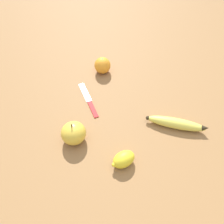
{
  "coord_description": "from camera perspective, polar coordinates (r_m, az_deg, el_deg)",
  "views": [
    {
      "loc": [
        -0.46,
        -0.27,
        0.64
      ],
      "look_at": [
        -0.08,
        0.04,
        0.03
      ],
      "focal_mm": 35.0,
      "sensor_mm": 36.0,
      "label": 1
    }
  ],
  "objects": [
    {
      "name": "ground_plane",
      "position": [
        0.83,
        5.52,
        0.94
      ],
      "size": [
        3.0,
        3.0,
        0.0
      ],
      "primitive_type": "plane",
      "color": "olive"
    },
    {
      "name": "banana",
      "position": [
        0.8,
        16.51,
        -2.91
      ],
      "size": [
        0.12,
        0.2,
        0.04
      ],
      "rotation": [
        0.0,
        0.0,
        5.15
      ],
      "color": "#DBCC4C",
      "rests_on": "ground_plane"
    },
    {
      "name": "orange",
      "position": [
        0.96,
        -2.51,
        12.08
      ],
      "size": [
        0.07,
        0.07,
        0.07
      ],
      "color": "orange",
      "rests_on": "ground_plane"
    },
    {
      "name": "apple",
      "position": [
        0.73,
        -10.01,
        -5.45
      ],
      "size": [
        0.08,
        0.08,
        0.09
      ],
      "color": "gold",
      "rests_on": "ground_plane"
    },
    {
      "name": "lemon",
      "position": [
        0.69,
        3.04,
        -12.25
      ],
      "size": [
        0.09,
        0.07,
        0.05
      ],
      "rotation": [
        0.0,
        0.0,
        2.8
      ],
      "color": "yellow",
      "rests_on": "ground_plane"
    },
    {
      "name": "paring_knife",
      "position": [
        0.86,
        -6.06,
        3.03
      ],
      "size": [
        0.11,
        0.18,
        0.01
      ],
      "rotation": [
        0.0,
        0.0,
        5.79
      ],
      "color": "silver",
      "rests_on": "ground_plane"
    }
  ]
}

